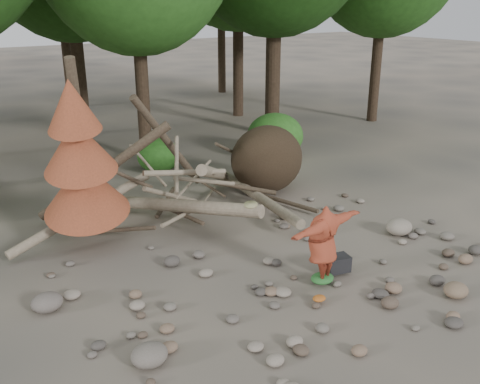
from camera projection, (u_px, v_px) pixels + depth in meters
ground at (290, 273)px, 11.20m from camera, size 120.00×120.00×0.00m
deadfall_pile at (252, 164)px, 15.23m from camera, size 8.55×5.24×3.30m
dead_conifer at (80, 162)px, 11.45m from camera, size 2.06×2.16×4.35m
bush_mid at (158, 155)px, 17.49m from camera, size 1.40×1.40×1.12m
bush_right at (275, 136)px, 19.00m from camera, size 2.00×2.00×1.60m
frisbee_thrower at (323, 244)px, 10.43m from camera, size 2.68×0.83×1.93m
backpack at (337, 266)px, 11.11m from camera, size 0.57×0.44×0.34m
cloth_green at (322, 280)px, 10.70m from camera, size 0.49×0.41×0.18m
cloth_orange at (319, 301)px, 10.07m from camera, size 0.27×0.22×0.10m
boulder_front_left at (149, 355)px, 8.34m from camera, size 0.59×0.53×0.35m
boulder_front_right at (456, 290)px, 10.24m from camera, size 0.49×0.44×0.29m
boulder_mid_right at (399, 227)px, 12.94m from camera, size 0.65×0.59×0.39m
boulder_mid_left at (47, 302)px, 9.79m from camera, size 0.58×0.52×0.35m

